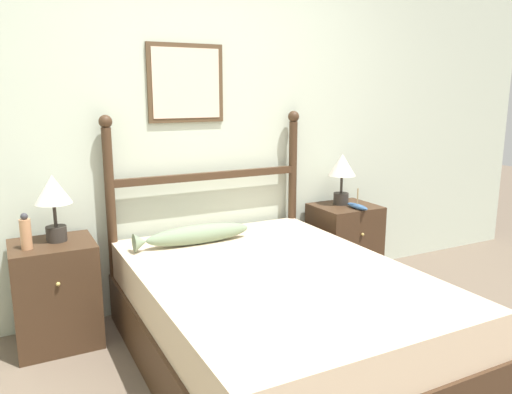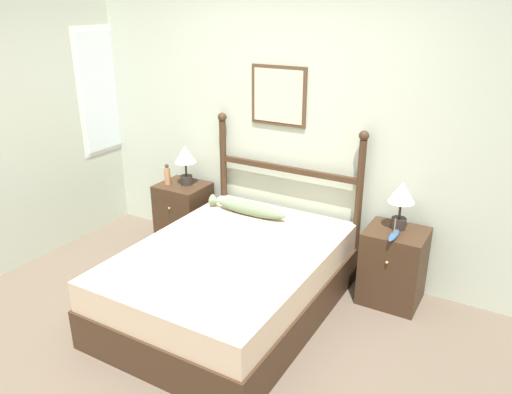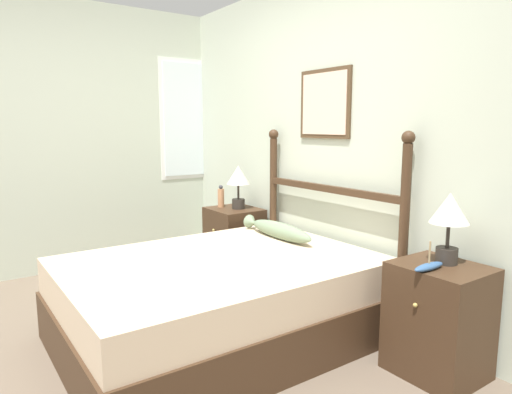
% 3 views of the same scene
% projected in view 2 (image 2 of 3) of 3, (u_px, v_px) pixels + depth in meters
% --- Properties ---
extents(ground_plane, '(16.00, 16.00, 0.00)m').
position_uv_depth(ground_plane, '(179.00, 357.00, 3.50)').
color(ground_plane, brown).
extents(wall_back, '(6.40, 0.08, 2.55)m').
position_uv_depth(wall_back, '(293.00, 128.00, 4.42)').
color(wall_back, beige).
rests_on(wall_back, ground_plane).
extents(bed, '(1.43, 1.96, 0.54)m').
position_uv_depth(bed, '(231.00, 280.00, 3.94)').
color(bed, '#3D2819').
rests_on(bed, ground_plane).
extents(headboard, '(1.45, 0.08, 1.36)m').
position_uv_depth(headboard, '(286.00, 186.00, 4.52)').
color(headboard, '#3D2819').
rests_on(headboard, ground_plane).
extents(nightstand_left, '(0.47, 0.44, 0.63)m').
position_uv_depth(nightstand_left, '(184.00, 214.00, 5.05)').
color(nightstand_left, '#3D2819').
rests_on(nightstand_left, ground_plane).
extents(nightstand_right, '(0.47, 0.44, 0.63)m').
position_uv_depth(nightstand_right, '(393.00, 266.00, 4.06)').
color(nightstand_right, '#3D2819').
rests_on(nightstand_right, ground_plane).
extents(table_lamp_left, '(0.21, 0.21, 0.40)m').
position_uv_depth(table_lamp_left, '(185.00, 158.00, 4.84)').
color(table_lamp_left, '#2D2823').
rests_on(table_lamp_left, nightstand_left).
extents(table_lamp_right, '(0.21, 0.21, 0.40)m').
position_uv_depth(table_lamp_right, '(402.00, 197.00, 3.88)').
color(table_lamp_right, '#2D2823').
rests_on(table_lamp_right, nightstand_right).
extents(bottle, '(0.06, 0.06, 0.21)m').
position_uv_depth(bottle, '(167.00, 175.00, 4.91)').
color(bottle, tan).
rests_on(bottle, nightstand_left).
extents(model_boat, '(0.06, 0.23, 0.16)m').
position_uv_depth(model_boat, '(394.00, 235.00, 3.82)').
color(model_boat, '#335684').
rests_on(model_boat, nightstand_right).
extents(fish_pillow, '(0.77, 0.12, 0.12)m').
position_uv_depth(fish_pillow, '(248.00, 208.00, 4.45)').
color(fish_pillow, gray).
rests_on(fish_pillow, bed).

